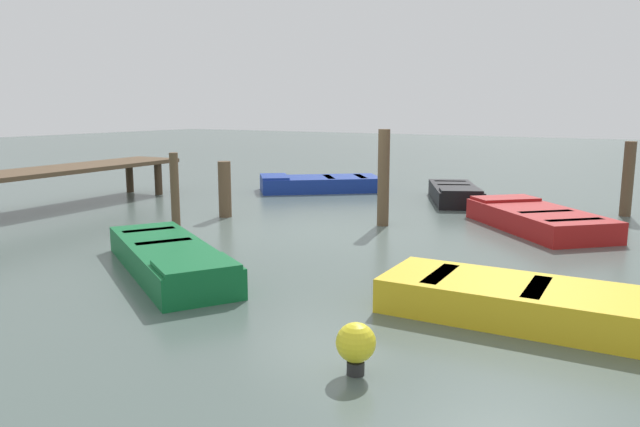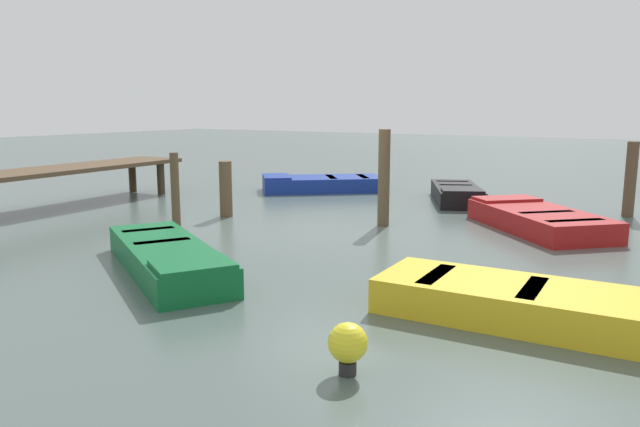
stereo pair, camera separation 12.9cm
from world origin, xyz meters
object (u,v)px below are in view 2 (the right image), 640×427
(dock_segment, at_px, (70,171))
(rowboat_blue, at_px, (321,183))
(rowboat_green, at_px, (167,257))
(marker_buoy, at_px, (348,344))
(mooring_piling_mid_right, at_px, (384,178))
(rowboat_yellow, at_px, (564,308))
(rowboat_black, at_px, (457,193))
(mooring_piling_near_left, at_px, (630,179))
(mooring_piling_far_left, at_px, (226,189))
(mooring_piling_near_right, at_px, (175,192))
(rowboat_red, at_px, (538,219))

(dock_segment, height_order, rowboat_blue, dock_segment)
(rowboat_green, xyz_separation_m, marker_buoy, (-1.63, -3.86, 0.07))
(mooring_piling_mid_right, bearing_deg, rowboat_yellow, -135.16)
(rowboat_yellow, xyz_separation_m, rowboat_black, (7.90, 3.88, 0.00))
(rowboat_yellow, relative_size, mooring_piling_near_left, 2.48)
(dock_segment, distance_m, rowboat_yellow, 11.88)
(rowboat_black, xyz_separation_m, mooring_piling_near_left, (-0.04, -3.86, 0.60))
(mooring_piling_far_left, distance_m, mooring_piling_mid_right, 3.48)
(marker_buoy, bearing_deg, mooring_piling_near_left, -7.98)
(mooring_piling_near_right, bearing_deg, rowboat_blue, 5.04)
(dock_segment, bearing_deg, mooring_piling_near_right, -104.94)
(dock_segment, distance_m, rowboat_blue, 6.59)
(rowboat_blue, xyz_separation_m, mooring_piling_near_right, (-6.27, -0.55, 0.54))
(rowboat_black, bearing_deg, mooring_piling_near_left, 63.83)
(rowboat_red, height_order, rowboat_yellow, same)
(dock_segment, height_order, rowboat_black, dock_segment)
(rowboat_yellow, distance_m, mooring_piling_far_left, 8.19)
(marker_buoy, bearing_deg, rowboat_yellow, -32.60)
(mooring_piling_near_left, height_order, mooring_piling_far_left, mooring_piling_near_left)
(mooring_piling_near_left, bearing_deg, marker_buoy, 172.02)
(rowboat_blue, bearing_deg, marker_buoy, 82.83)
(rowboat_red, xyz_separation_m, marker_buoy, (-7.57, 0.05, 0.07))
(mooring_piling_mid_right, bearing_deg, rowboat_blue, 45.02)
(rowboat_green, xyz_separation_m, mooring_piling_far_left, (3.90, 2.19, 0.39))
(rowboat_red, distance_m, rowboat_yellow, 5.50)
(rowboat_black, height_order, marker_buoy, marker_buoy)
(rowboat_green, bearing_deg, rowboat_yellow, 37.86)
(mooring_piling_far_left, distance_m, marker_buoy, 8.21)
(rowboat_green, xyz_separation_m, rowboat_yellow, (0.61, -5.30, -0.00))
(marker_buoy, bearing_deg, rowboat_blue, 32.37)
(mooring_piling_far_left, relative_size, mooring_piling_mid_right, 0.63)
(dock_segment, xyz_separation_m, mooring_piling_near_left, (5.37, -11.59, -0.03))
(mooring_piling_mid_right, bearing_deg, rowboat_green, 166.22)
(rowboat_green, relative_size, mooring_piling_mid_right, 1.85)
(rowboat_red, height_order, marker_buoy, marker_buoy)
(rowboat_red, relative_size, mooring_piling_near_left, 2.02)
(dock_segment, height_order, mooring_piling_near_left, mooring_piling_near_left)
(rowboat_blue, bearing_deg, mooring_piling_near_right, 55.50)
(mooring_piling_far_left, height_order, mooring_piling_near_right, mooring_piling_near_right)
(rowboat_black, bearing_deg, rowboat_blue, -114.74)
(rowboat_red, distance_m, mooring_piling_mid_right, 3.08)
(rowboat_red, height_order, mooring_piling_near_left, mooring_piling_near_left)
(marker_buoy, bearing_deg, dock_segment, 65.10)
(rowboat_red, relative_size, rowboat_black, 1.09)
(mooring_piling_near_right, bearing_deg, dock_segment, 78.17)
(rowboat_yellow, bearing_deg, mooring_piling_mid_right, 133.01)
(rowboat_black, relative_size, rowboat_blue, 0.86)
(rowboat_green, distance_m, mooring_piling_mid_right, 4.96)
(rowboat_red, xyz_separation_m, mooring_piling_near_left, (2.53, -1.36, 0.60))
(mooring_piling_near_left, bearing_deg, mooring_piling_far_left, 121.43)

